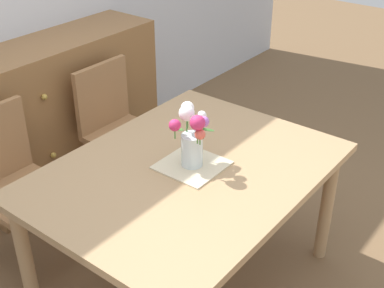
{
  "coord_description": "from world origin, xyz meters",
  "views": [
    {
      "loc": [
        -1.62,
        -1.3,
        2.07
      ],
      "look_at": [
        0.03,
        -0.01,
        0.85
      ],
      "focal_mm": 48.65,
      "sensor_mm": 36.0,
      "label": 1
    }
  ],
  "objects_px": {
    "dining_table": "(187,183)",
    "chair_right": "(116,124)",
    "dresser": "(64,111)",
    "flower_vase": "(192,135)",
    "chair_left": "(10,178)"
  },
  "relations": [
    {
      "from": "flower_vase",
      "to": "chair_left",
      "type": "bearing_deg",
      "value": 115.66
    },
    {
      "from": "chair_right",
      "to": "dresser",
      "type": "height_order",
      "value": "dresser"
    },
    {
      "from": "dining_table",
      "to": "chair_right",
      "type": "xyz_separation_m",
      "value": [
        0.4,
        0.89,
        -0.13
      ]
    },
    {
      "from": "chair_left",
      "to": "flower_vase",
      "type": "xyz_separation_m",
      "value": [
        0.43,
        -0.9,
        0.38
      ]
    },
    {
      "from": "chair_left",
      "to": "flower_vase",
      "type": "height_order",
      "value": "flower_vase"
    },
    {
      "from": "chair_right",
      "to": "flower_vase",
      "type": "height_order",
      "value": "flower_vase"
    },
    {
      "from": "dresser",
      "to": "flower_vase",
      "type": "distance_m",
      "value": 1.43
    },
    {
      "from": "dining_table",
      "to": "chair_left",
      "type": "height_order",
      "value": "chair_left"
    },
    {
      "from": "dining_table",
      "to": "dresser",
      "type": "distance_m",
      "value": 1.38
    },
    {
      "from": "chair_left",
      "to": "dining_table",
      "type": "bearing_deg",
      "value": 114.01
    },
    {
      "from": "chair_right",
      "to": "flower_vase",
      "type": "distance_m",
      "value": 1.04
    },
    {
      "from": "dining_table",
      "to": "flower_vase",
      "type": "relative_size",
      "value": 4.93
    },
    {
      "from": "dresser",
      "to": "flower_vase",
      "type": "bearing_deg",
      "value": -102.78
    },
    {
      "from": "dining_table",
      "to": "flower_vase",
      "type": "distance_m",
      "value": 0.25
    },
    {
      "from": "chair_right",
      "to": "dresser",
      "type": "relative_size",
      "value": 0.64
    }
  ]
}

